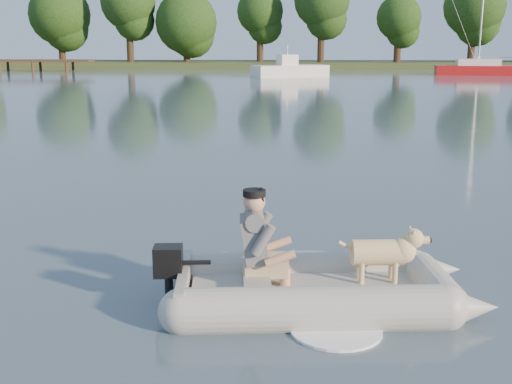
{
  "coord_description": "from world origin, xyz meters",
  "views": [
    {
      "loc": [
        0.27,
        -5.28,
        2.54
      ],
      "look_at": [
        -0.08,
        2.37,
        0.75
      ],
      "focal_mm": 45.0,
      "sensor_mm": 36.0,
      "label": 1
    }
  ],
  "objects_px": {
    "dinghy": "(320,253)",
    "motorboat": "(290,62)",
    "sailboat": "(483,69)",
    "man": "(256,236)",
    "dog": "(377,257)"
  },
  "relations": [
    {
      "from": "dinghy",
      "to": "motorboat",
      "type": "distance_m",
      "value": 42.56
    },
    {
      "from": "dinghy",
      "to": "sailboat",
      "type": "xyz_separation_m",
      "value": [
        15.25,
        46.47,
        -0.08
      ]
    },
    {
      "from": "man",
      "to": "sailboat",
      "type": "height_order",
      "value": "sailboat"
    },
    {
      "from": "dinghy",
      "to": "sailboat",
      "type": "height_order",
      "value": "sailboat"
    },
    {
      "from": "man",
      "to": "motorboat",
      "type": "relative_size",
      "value": 0.17
    },
    {
      "from": "dinghy",
      "to": "motorboat",
      "type": "bearing_deg",
      "value": 85.33
    },
    {
      "from": "dog",
      "to": "dinghy",
      "type": "bearing_deg",
      "value": -175.43
    },
    {
      "from": "motorboat",
      "to": "sailboat",
      "type": "height_order",
      "value": "sailboat"
    },
    {
      "from": "sailboat",
      "to": "man",
      "type": "bearing_deg",
      "value": -101.6
    },
    {
      "from": "man",
      "to": "sailboat",
      "type": "bearing_deg",
      "value": 66.38
    },
    {
      "from": "man",
      "to": "motorboat",
      "type": "height_order",
      "value": "motorboat"
    },
    {
      "from": "dog",
      "to": "motorboat",
      "type": "height_order",
      "value": "motorboat"
    },
    {
      "from": "dog",
      "to": "motorboat",
      "type": "xyz_separation_m",
      "value": [
        -0.64,
        42.46,
        0.64
      ]
    },
    {
      "from": "dog",
      "to": "motorboat",
      "type": "relative_size",
      "value": 0.15
    },
    {
      "from": "motorboat",
      "to": "sailboat",
      "type": "distance_m",
      "value": 15.82
    }
  ]
}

